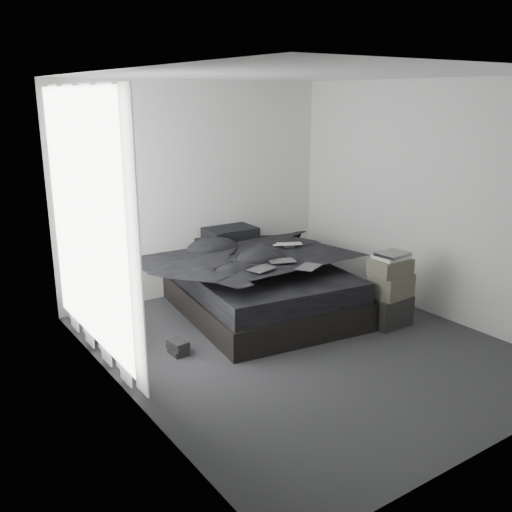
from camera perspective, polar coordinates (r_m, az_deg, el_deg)
floor at (r=5.81m, az=4.51°, el=-8.94°), size 3.60×4.20×0.01m
ceiling at (r=5.28m, az=5.14°, el=17.64°), size 3.60×4.20×0.01m
wall_back at (r=7.12m, az=-5.95°, el=6.64°), size 3.60×0.01×2.60m
wall_front at (r=4.04m, az=23.86°, el=-1.78°), size 3.60×0.01×2.60m
wall_left at (r=4.51m, az=-13.29°, el=0.91°), size 0.01×4.20×2.60m
wall_right at (r=6.66m, az=17.00°, el=5.39°), size 0.01×4.20×2.60m
window_left at (r=5.33m, az=-16.67°, el=3.50°), size 0.02×2.00×2.30m
curtain_left at (r=5.36m, az=-16.10°, el=2.84°), size 0.06×2.12×2.48m
bed at (r=6.61m, az=0.31°, el=-4.32°), size 1.94×2.40×0.30m
mattress at (r=6.52m, az=0.32°, el=-2.12°), size 1.86×2.32×0.24m
duvet at (r=6.41m, az=0.54°, el=-0.16°), size 1.85×2.07×0.26m
pillow_lower at (r=7.19m, az=-3.18°, el=1.16°), size 0.71×0.53×0.15m
pillow_upper at (r=7.17m, az=-2.58°, el=2.31°), size 0.63×0.44×0.14m
laptop at (r=6.65m, az=3.22°, el=1.68°), size 0.42×0.36×0.03m
comic_a at (r=5.80m, az=0.63°, el=-0.53°), size 0.31×0.25×0.01m
comic_b at (r=6.08m, az=2.61°, el=0.30°), size 0.32×0.26×0.01m
comic_c at (r=5.88m, az=5.33°, el=-0.23°), size 0.33×0.29×0.01m
side_stand at (r=5.96m, az=-14.82°, el=-5.21°), size 0.46×0.46×0.68m
papers at (r=5.85m, az=-14.93°, el=-2.02°), size 0.32×0.29×0.01m
floor_books at (r=5.64m, az=-7.80°, el=-9.04°), size 0.16×0.22×0.14m
box_lower at (r=6.40m, az=13.05°, el=-5.30°), size 0.45×0.35×0.33m
box_mid at (r=6.31m, az=13.33°, el=-2.85°), size 0.44×0.35×0.25m
box_upper at (r=6.24m, az=13.27°, el=-1.02°), size 0.41×0.34×0.17m
art_book_white at (r=6.21m, az=13.39°, el=-0.09°), size 0.34×0.27×0.03m
art_book_snake at (r=6.21m, az=13.53°, el=0.19°), size 0.35×0.29×0.03m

